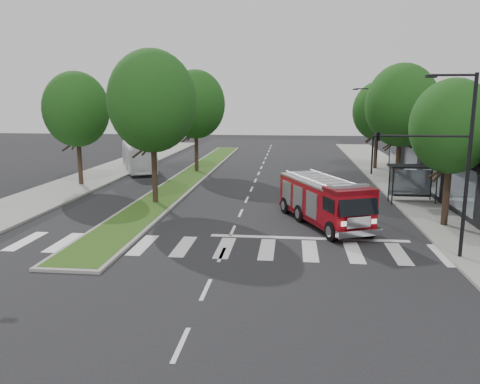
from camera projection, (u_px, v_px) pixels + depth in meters
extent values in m
plane|color=black|center=(233.00, 231.00, 25.09)|extent=(140.00, 140.00, 0.00)
cube|color=gray|center=(423.00, 197.00, 33.50)|extent=(5.00, 80.00, 0.15)
cube|color=gray|center=(64.00, 189.00, 36.38)|extent=(5.00, 80.00, 0.15)
cube|color=gray|center=(193.00, 175.00, 43.27)|extent=(3.00, 50.00, 0.14)
cube|color=#1D4213|center=(193.00, 174.00, 43.26)|extent=(2.60, 49.50, 0.02)
cylinder|color=black|center=(393.00, 187.00, 31.02)|extent=(0.08, 0.08, 2.50)
cylinder|color=black|center=(436.00, 187.00, 30.73)|extent=(0.08, 0.08, 2.50)
cylinder|color=black|center=(389.00, 183.00, 32.19)|extent=(0.08, 0.08, 2.50)
cylinder|color=black|center=(431.00, 184.00, 31.90)|extent=(0.08, 0.08, 2.50)
cube|color=black|center=(414.00, 166.00, 31.21)|extent=(3.20, 1.60, 0.12)
cube|color=#8C99A5|center=(410.00, 183.00, 32.13)|extent=(2.80, 0.04, 1.80)
cube|color=black|center=(411.00, 196.00, 31.60)|extent=(2.40, 0.40, 0.08)
cylinder|color=black|center=(446.00, 194.00, 25.46)|extent=(0.36, 0.36, 3.74)
ellipsoid|color=#1A3C10|center=(452.00, 126.00, 24.75)|extent=(4.40, 4.40, 5.06)
cylinder|color=black|center=(398.00, 160.00, 37.10)|extent=(0.36, 0.36, 4.40)
ellipsoid|color=#1A3C10|center=(402.00, 105.00, 36.27)|extent=(5.60, 5.60, 6.44)
cylinder|color=black|center=(376.00, 150.00, 46.89)|extent=(0.36, 0.36, 3.96)
ellipsoid|color=#1A3C10|center=(378.00, 111.00, 46.15)|extent=(5.00, 5.00, 5.75)
cylinder|color=black|center=(154.00, 170.00, 31.14)|extent=(0.36, 0.36, 4.62)
ellipsoid|color=#1A3C10|center=(152.00, 101.00, 30.26)|extent=(5.80, 5.80, 6.67)
cylinder|color=black|center=(196.00, 150.00, 44.81)|extent=(0.36, 0.36, 4.40)
ellipsoid|color=#1A3C10|center=(196.00, 104.00, 43.98)|extent=(5.60, 5.60, 6.44)
cylinder|color=black|center=(80.00, 160.00, 37.88)|extent=(0.36, 0.36, 4.18)
ellipsoid|color=#1A3C10|center=(76.00, 109.00, 37.09)|extent=(5.20, 5.20, 5.98)
cylinder|color=black|center=(468.00, 170.00, 19.79)|extent=(0.16, 0.16, 8.00)
cylinder|color=black|center=(454.00, 75.00, 19.13)|extent=(1.80, 0.10, 0.10)
cube|color=black|center=(431.00, 76.00, 19.23)|extent=(0.45, 0.20, 0.12)
cylinder|color=black|center=(422.00, 136.00, 19.73)|extent=(4.00, 0.10, 0.10)
imported|color=black|center=(377.00, 145.00, 20.00)|extent=(0.18, 0.22, 1.10)
cylinder|color=black|center=(373.00, 132.00, 42.71)|extent=(0.16, 0.16, 8.00)
cylinder|color=black|center=(366.00, 89.00, 42.05)|extent=(1.80, 0.10, 0.10)
cube|color=black|center=(355.00, 89.00, 42.16)|extent=(0.45, 0.20, 0.12)
cube|color=#58040A|center=(323.00, 216.00, 26.39)|extent=(5.11, 8.00, 0.23)
cube|color=maroon|center=(318.00, 197.00, 26.89)|extent=(4.40, 6.31, 1.84)
cube|color=maroon|center=(349.00, 211.00, 23.53)|extent=(2.76, 2.41, 1.93)
cube|color=#B2B2B7|center=(318.00, 180.00, 26.71)|extent=(4.40, 6.31, 0.11)
cylinder|color=#B2B2B7|center=(305.00, 178.00, 26.44)|extent=(2.22, 5.12, 0.09)
cylinder|color=#B2B2B7|center=(331.00, 176.00, 26.90)|extent=(2.22, 5.12, 0.09)
cube|color=silver|center=(359.00, 233.00, 22.70)|extent=(2.33, 1.22, 0.32)
cube|color=#8C99A5|center=(350.00, 186.00, 23.29)|extent=(1.99, 1.08, 0.17)
cylinder|color=black|center=(332.00, 231.00, 23.15)|extent=(0.69, 1.06, 1.01)
cylinder|color=black|center=(369.00, 228.00, 23.74)|extent=(0.69, 1.06, 1.01)
cylinder|color=black|center=(300.00, 214.00, 26.78)|extent=(0.69, 1.06, 1.01)
cylinder|color=black|center=(333.00, 211.00, 27.37)|extent=(0.69, 1.06, 1.01)
cylinder|color=black|center=(286.00, 205.00, 28.85)|extent=(0.69, 1.06, 1.01)
cylinder|color=black|center=(317.00, 203.00, 29.44)|extent=(0.69, 1.06, 1.01)
imported|color=silver|center=(138.00, 156.00, 46.30)|extent=(6.39, 10.37, 2.86)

